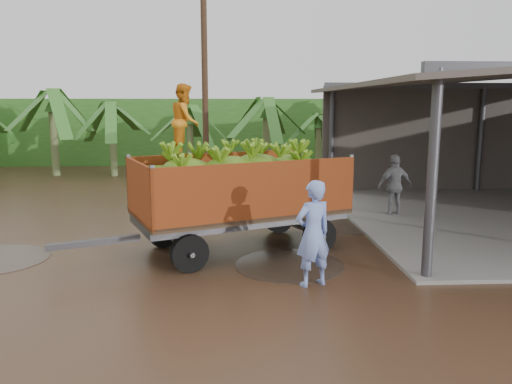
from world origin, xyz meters
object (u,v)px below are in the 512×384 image
banana_trailer (238,189)px  utility_pole (205,79)px  man_grey (395,186)px  man_blue (313,234)px

banana_trailer → utility_pole: 9.34m
man_grey → utility_pole: (-5.85, 5.65, 3.36)m
man_blue → man_grey: bearing=-144.7°
man_blue → utility_pole: size_ratio=0.24×
man_grey → banana_trailer: bearing=21.4°
man_blue → man_grey: man_blue is taller
banana_trailer → man_blue: 2.77m
man_blue → man_grey: (3.37, 5.56, -0.06)m
banana_trailer → man_blue: size_ratio=3.24×
man_blue → utility_pole: bearing=-101.0°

